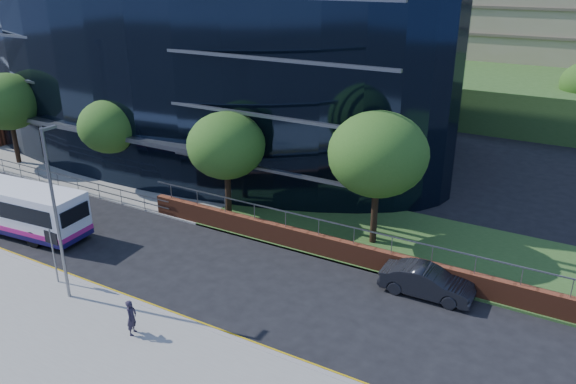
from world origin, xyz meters
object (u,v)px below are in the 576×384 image
Objects in this scene: parked_car at (427,282)px; tree_far_a at (8,102)px; streetlight_east at (56,211)px; street_sign at (52,245)px; city_bus at (8,206)px; tree_far_c at (226,146)px; tree_far_d at (378,154)px; tree_far_b at (110,126)px; pedestrian at (132,317)px.

tree_far_a is at bearing 84.04° from parked_car.
street_sign is at bearing 158.64° from streetlight_east.
street_sign is 17.58m from parked_car.
street_sign is 0.26× the size of city_bus.
tree_far_c is 11.22m from streetlight_east.
tree_far_c is 9.08m from tree_far_d.
tree_far_c reaches higher than tree_far_b.
street_sign is 0.43× the size of tree_far_c.
tree_far_c is 4.16× the size of pedestrian.
streetlight_east is (9.00, -11.67, 0.23)m from tree_far_b.
pedestrian is at bearing -112.87° from tree_far_d.
tree_far_b is 19.03m from tree_far_d.
parked_car is at bearing -11.54° from tree_far_c.
tree_far_a is 26.68m from pedestrian.
parked_car is (14.13, 8.49, -3.73)m from streetlight_east.
tree_far_d reaches higher than parked_car.
tree_far_d is (11.50, 11.59, 3.04)m from street_sign.
tree_far_c is (10.00, -0.50, 0.33)m from tree_far_b.
tree_far_d is 21.15m from city_bus.
tree_far_b is at bearing 80.83° from parked_car.
streetlight_east is at bearing -129.40° from tree_far_d.
tree_far_b is 0.93× the size of tree_far_c.
street_sign is 13.54m from tree_far_b.
street_sign is at bearing 115.49° from parked_car.
tree_far_a reaches higher than parked_car.
street_sign is 0.46× the size of tree_far_b.
tree_far_c is at bearing 84.89° from streetlight_east.
parked_car is at bearing -65.66° from pedestrian.
tree_far_d is 4.75× the size of pedestrian.
pedestrian is (-5.41, -12.82, -4.25)m from tree_far_d.
tree_far_d reaches higher than pedestrian.
tree_far_c is 13.94m from parked_car.
tree_far_c is at bearing 33.18° from city_bus.
tree_far_a is at bearing -177.14° from tree_far_b.
tree_far_d is 7.12m from parked_car.
tree_far_a reaches higher than street_sign.
streetlight_east is 1.86× the size of parked_car.
tree_far_b is 8.76m from city_bus.
street_sign is at bearing -25.83° from city_bus.
pedestrian is at bearing -21.79° from city_bus.
pedestrian is at bearing -73.10° from tree_far_c.
streetlight_east reaches higher than tree_far_d.
tree_far_c is 12.87m from pedestrian.
tree_far_d reaches higher than tree_far_b.
streetlight_east reaches higher than tree_far_b.
streetlight_east is at bearing -21.36° from street_sign.
street_sign reaches higher than parked_car.
pedestrian is (13.59, -12.32, -3.28)m from tree_far_b.
tree_far_c is 12.95m from city_bus.
city_bus is (0.14, -8.32, -2.71)m from tree_far_b.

